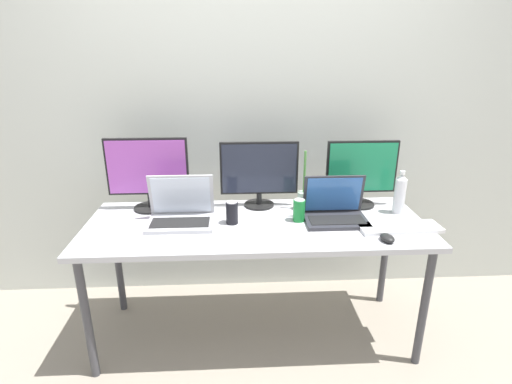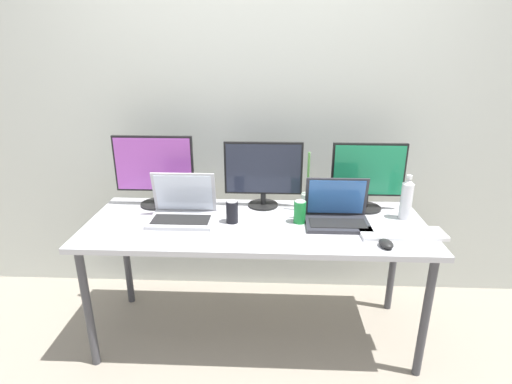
{
  "view_description": "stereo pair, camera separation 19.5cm",
  "coord_description": "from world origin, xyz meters",
  "px_view_note": "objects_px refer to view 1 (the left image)",
  "views": [
    {
      "loc": [
        -0.11,
        -2.01,
        1.65
      ],
      "look_at": [
        0.0,
        0.0,
        0.92
      ],
      "focal_mm": 28.0,
      "sensor_mm": 36.0,
      "label": 1
    },
    {
      "loc": [
        0.09,
        -2.01,
        1.65
      ],
      "look_at": [
        0.0,
        0.0,
        0.92
      ],
      "focal_mm": 28.0,
      "sensor_mm": 36.0,
      "label": 2
    }
  ],
  "objects_px": {
    "laptop_silver": "(181,212)",
    "monitor_center": "(259,172)",
    "soda_can_near_keyboard": "(299,210)",
    "work_desk": "(256,233)",
    "monitor_left": "(148,172)",
    "water_bottle": "(400,194)",
    "bamboo_vase": "(303,198)",
    "monitor_right": "(361,172)",
    "laptop_secondary": "(335,210)",
    "soda_can_by_laptop": "(232,213)",
    "keyboard_main": "(400,228)",
    "mouse_by_keyboard": "(387,238)"
  },
  "relations": [
    {
      "from": "monitor_right",
      "to": "laptop_silver",
      "type": "distance_m",
      "value": 1.08
    },
    {
      "from": "monitor_center",
      "to": "soda_can_by_laptop",
      "type": "distance_m",
      "value": 0.33
    },
    {
      "from": "mouse_by_keyboard",
      "to": "laptop_secondary",
      "type": "bearing_deg",
      "value": 114.52
    },
    {
      "from": "monitor_center",
      "to": "laptop_secondary",
      "type": "xyz_separation_m",
      "value": [
        0.41,
        -0.23,
        -0.16
      ]
    },
    {
      "from": "monitor_right",
      "to": "laptop_silver",
      "type": "bearing_deg",
      "value": -169.22
    },
    {
      "from": "work_desk",
      "to": "monitor_right",
      "type": "distance_m",
      "value": 0.73
    },
    {
      "from": "laptop_secondary",
      "to": "bamboo_vase",
      "type": "distance_m",
      "value": 0.22
    },
    {
      "from": "laptop_silver",
      "to": "monitor_center",
      "type": "bearing_deg",
      "value": 26.3
    },
    {
      "from": "laptop_secondary",
      "to": "soda_can_near_keyboard",
      "type": "bearing_deg",
      "value": -179.08
    },
    {
      "from": "mouse_by_keyboard",
      "to": "soda_can_near_keyboard",
      "type": "height_order",
      "value": "soda_can_near_keyboard"
    },
    {
      "from": "monitor_left",
      "to": "keyboard_main",
      "type": "relative_size",
      "value": 1.1
    },
    {
      "from": "laptop_secondary",
      "to": "mouse_by_keyboard",
      "type": "xyz_separation_m",
      "value": [
        0.2,
        -0.27,
        -0.04
      ]
    },
    {
      "from": "work_desk",
      "to": "soda_can_by_laptop",
      "type": "xyz_separation_m",
      "value": [
        -0.13,
        0.0,
        0.12
      ]
    },
    {
      "from": "laptop_secondary",
      "to": "soda_can_near_keyboard",
      "type": "distance_m",
      "value": 0.2
    },
    {
      "from": "monitor_right",
      "to": "keyboard_main",
      "type": "bearing_deg",
      "value": -72.1
    },
    {
      "from": "monitor_right",
      "to": "monitor_center",
      "type": "bearing_deg",
      "value": 178.24
    },
    {
      "from": "work_desk",
      "to": "monitor_right",
      "type": "xyz_separation_m",
      "value": [
        0.64,
        0.23,
        0.27
      ]
    },
    {
      "from": "soda_can_by_laptop",
      "to": "keyboard_main",
      "type": "bearing_deg",
      "value": -8.26
    },
    {
      "from": "monitor_left",
      "to": "soda_can_near_keyboard",
      "type": "xyz_separation_m",
      "value": [
        0.86,
        -0.22,
        -0.17
      ]
    },
    {
      "from": "monitor_right",
      "to": "bamboo_vase",
      "type": "relative_size",
      "value": 1.19
    },
    {
      "from": "monitor_right",
      "to": "soda_can_near_keyboard",
      "type": "height_order",
      "value": "monitor_right"
    },
    {
      "from": "soda_can_near_keyboard",
      "to": "water_bottle",
      "type": "bearing_deg",
      "value": 7.91
    },
    {
      "from": "monitor_right",
      "to": "soda_can_near_keyboard",
      "type": "xyz_separation_m",
      "value": [
        -0.4,
        -0.22,
        -0.15
      ]
    },
    {
      "from": "work_desk",
      "to": "monitor_left",
      "type": "xyz_separation_m",
      "value": [
        -0.62,
        0.24,
        0.29
      ]
    },
    {
      "from": "monitor_left",
      "to": "mouse_by_keyboard",
      "type": "relative_size",
      "value": 5.17
    },
    {
      "from": "work_desk",
      "to": "soda_can_near_keyboard",
      "type": "distance_m",
      "value": 0.27
    },
    {
      "from": "monitor_right",
      "to": "laptop_silver",
      "type": "xyz_separation_m",
      "value": [
        -1.05,
        -0.2,
        -0.15
      ]
    },
    {
      "from": "laptop_silver",
      "to": "bamboo_vase",
      "type": "bearing_deg",
      "value": 12.11
    },
    {
      "from": "monitor_center",
      "to": "laptop_silver",
      "type": "xyz_separation_m",
      "value": [
        -0.44,
        -0.22,
        -0.15
      ]
    },
    {
      "from": "work_desk",
      "to": "soda_can_near_keyboard",
      "type": "xyz_separation_m",
      "value": [
        0.24,
        0.01,
        0.12
      ]
    },
    {
      "from": "mouse_by_keyboard",
      "to": "soda_can_by_laptop",
      "type": "xyz_separation_m",
      "value": [
        -0.77,
        0.26,
        0.05
      ]
    },
    {
      "from": "soda_can_near_keyboard",
      "to": "bamboo_vase",
      "type": "xyz_separation_m",
      "value": [
        0.05,
        0.17,
        0.01
      ]
    },
    {
      "from": "monitor_center",
      "to": "soda_can_by_laptop",
      "type": "height_order",
      "value": "monitor_center"
    },
    {
      "from": "soda_can_by_laptop",
      "to": "laptop_secondary",
      "type": "bearing_deg",
      "value": 1.68
    },
    {
      "from": "monitor_left",
      "to": "water_bottle",
      "type": "bearing_deg",
      "value": -5.5
    },
    {
      "from": "monitor_left",
      "to": "bamboo_vase",
      "type": "xyz_separation_m",
      "value": [
        0.91,
        -0.06,
        -0.16
      ]
    },
    {
      "from": "laptop_silver",
      "to": "keyboard_main",
      "type": "bearing_deg",
      "value": -7.69
    },
    {
      "from": "laptop_secondary",
      "to": "bamboo_vase",
      "type": "height_order",
      "value": "bamboo_vase"
    },
    {
      "from": "work_desk",
      "to": "soda_can_near_keyboard",
      "type": "relative_size",
      "value": 14.82
    },
    {
      "from": "soda_can_by_laptop",
      "to": "soda_can_near_keyboard",
      "type": "bearing_deg",
      "value": 2.09
    },
    {
      "from": "water_bottle",
      "to": "soda_can_near_keyboard",
      "type": "bearing_deg",
      "value": -172.09
    },
    {
      "from": "monitor_right",
      "to": "keyboard_main",
      "type": "distance_m",
      "value": 0.43
    },
    {
      "from": "work_desk",
      "to": "laptop_silver",
      "type": "xyz_separation_m",
      "value": [
        -0.41,
        0.03,
        0.12
      ]
    },
    {
      "from": "bamboo_vase",
      "to": "monitor_center",
      "type": "bearing_deg",
      "value": 165.22
    },
    {
      "from": "laptop_silver",
      "to": "soda_can_near_keyboard",
      "type": "xyz_separation_m",
      "value": [
        0.65,
        -0.02,
        0.0
      ]
    },
    {
      "from": "bamboo_vase",
      "to": "monitor_right",
      "type": "bearing_deg",
      "value": 8.07
    },
    {
      "from": "laptop_silver",
      "to": "soda_can_by_laptop",
      "type": "xyz_separation_m",
      "value": [
        0.28,
        -0.03,
        0.0
      ]
    },
    {
      "from": "water_bottle",
      "to": "bamboo_vase",
      "type": "distance_m",
      "value": 0.55
    },
    {
      "from": "soda_can_near_keyboard",
      "to": "soda_can_by_laptop",
      "type": "height_order",
      "value": "same"
    },
    {
      "from": "monitor_left",
      "to": "work_desk",
      "type": "bearing_deg",
      "value": -21.02
    }
  ]
}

